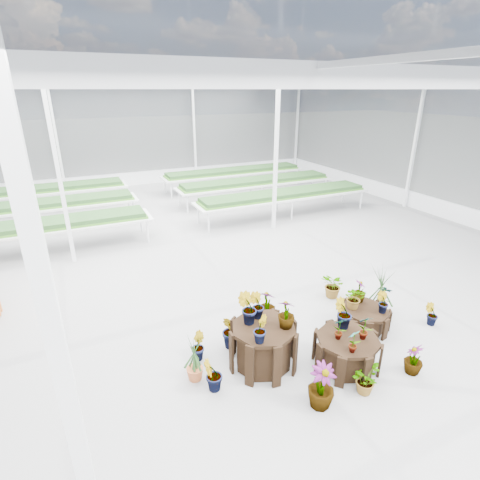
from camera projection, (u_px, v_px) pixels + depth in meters
name	position (u px, v px, depth m)	size (l,w,h in m)	color
ground_plane	(242.00, 311.00, 7.64)	(24.00, 24.00, 0.00)	gray
greenhouse_shell	(243.00, 205.00, 6.80)	(18.00, 24.00, 4.50)	white
steel_frame	(243.00, 205.00, 6.80)	(18.00, 24.00, 4.50)	silver
nursery_benches	(158.00, 202.00, 13.54)	(16.00, 7.00, 0.84)	silver
plinth_tall	(263.00, 346.00, 6.02)	(1.08, 1.08, 0.73)	black
plinth_mid	(346.00, 352.00, 6.02)	(1.04, 1.04, 0.55)	black
plinth_low	(364.00, 318.00, 7.02)	(0.91, 0.91, 0.41)	black
nursery_plants	(315.00, 321.00, 6.48)	(4.91, 2.94, 1.27)	#21411D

